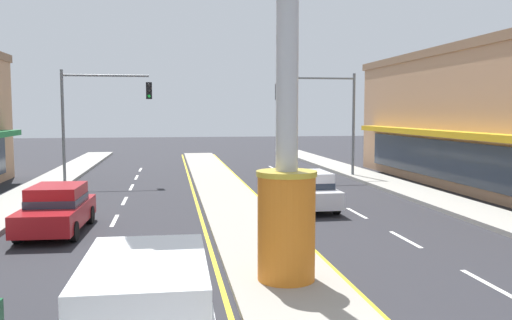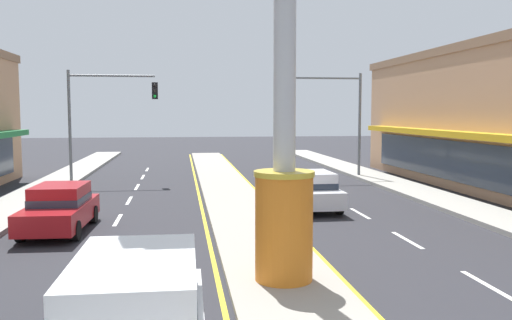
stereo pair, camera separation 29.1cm
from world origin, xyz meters
TOP-DOWN VIEW (x-y plane):
  - median_strip at (0.00, 18.00)m, footprint 2.54×52.00m
  - sidewalk_left at (-9.00, 16.00)m, footprint 2.26×60.00m
  - sidewalk_right at (9.00, 16.00)m, footprint 2.26×60.00m
  - lane_markings at (-0.00, 16.65)m, footprint 9.28×52.00m
  - district_sign at (0.00, 5.44)m, footprint 7.79×1.36m
  - traffic_light_left_side at (-6.51, 24.35)m, footprint 4.86×0.46m
  - traffic_light_right_side at (6.51, 24.64)m, footprint 4.86×0.46m
  - sedan_near_right_lane at (2.92, 14.83)m, footprint 1.86×4.31m
  - sedan_near_left_lane at (-6.22, 11.93)m, footprint 1.97×4.37m

SIDE VIEW (x-z plane):
  - lane_markings at x=0.00m, z-range 0.00..0.01m
  - median_strip at x=0.00m, z-range 0.00..0.14m
  - sidewalk_left at x=-9.00m, z-range 0.00..0.18m
  - sidewalk_right at x=9.00m, z-range 0.00..0.18m
  - sedan_near_right_lane at x=2.92m, z-range 0.02..1.55m
  - sedan_near_left_lane at x=-6.22m, z-range 0.02..1.55m
  - district_sign at x=0.00m, z-range 0.07..8.24m
  - traffic_light_left_side at x=-6.51m, z-range 1.15..7.35m
  - traffic_light_right_side at x=6.51m, z-range 1.15..7.35m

